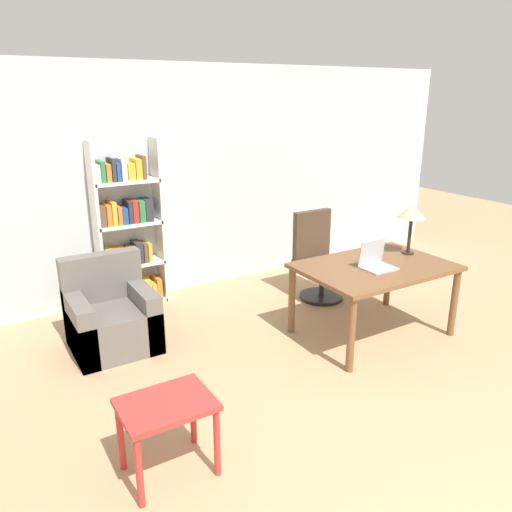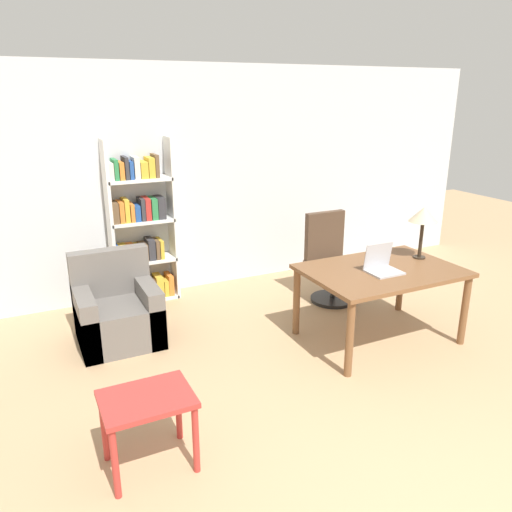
# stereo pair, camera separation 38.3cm
# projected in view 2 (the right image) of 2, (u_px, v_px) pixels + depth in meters

# --- Properties ---
(wall_back) EXTENTS (8.00, 0.06, 2.70)m
(wall_back) POSITION_uv_depth(u_px,v_px,m) (206.00, 180.00, 6.10)
(wall_back) COLOR silver
(wall_back) RESTS_ON ground_plane
(desk) EXTENTS (1.48, 1.02, 0.75)m
(desk) POSITION_uv_depth(u_px,v_px,m) (381.00, 277.00, 4.85)
(desk) COLOR brown
(desk) RESTS_ON ground_plane
(laptop) EXTENTS (0.31, 0.26, 0.27)m
(laptop) POSITION_uv_depth(u_px,v_px,m) (382.00, 266.00, 4.72)
(laptop) COLOR #B2B2B7
(laptop) RESTS_ON desk
(table_lamp) EXTENTS (0.29, 0.29, 0.53)m
(table_lamp) POSITION_uv_depth(u_px,v_px,m) (423.00, 216.00, 5.00)
(table_lamp) COLOR #2D2319
(table_lamp) RESTS_ON desk
(office_chair) EXTENTS (0.53, 0.53, 1.04)m
(office_chair) POSITION_uv_depth(u_px,v_px,m) (330.00, 261.00, 5.88)
(office_chair) COLOR black
(office_chair) RESTS_ON ground_plane
(side_table_blue) EXTENTS (0.58, 0.44, 0.53)m
(side_table_blue) POSITION_uv_depth(u_px,v_px,m) (147.00, 409.00, 3.20)
(side_table_blue) COLOR #B2332D
(side_table_blue) RESTS_ON ground_plane
(armchair) EXTENTS (0.77, 0.72, 0.89)m
(armchair) POSITION_uv_depth(u_px,v_px,m) (117.00, 313.00, 4.92)
(armchair) COLOR #66605B
(armchair) RESTS_ON ground_plane
(bookshelf) EXTENTS (0.75, 0.28, 1.90)m
(bookshelf) POSITION_uv_depth(u_px,v_px,m) (141.00, 233.00, 5.73)
(bookshelf) COLOR white
(bookshelf) RESTS_ON ground_plane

